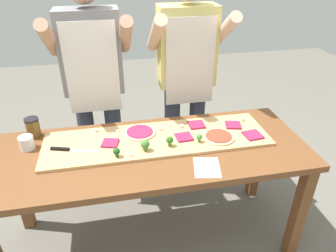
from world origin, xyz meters
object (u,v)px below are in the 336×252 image
object	(u,v)px
pizza_whole_beet_magenta	(140,132)
cheese_crumble_e	(160,129)
cheese_crumble_a	(96,130)
pizza_slice_near_right	(233,125)
cheese_crumble_b	(243,120)
cheese_crumble_f	(181,126)
pizza_slice_center	(110,143)
broccoli_floret_front_mid	(145,145)
cheese_crumble_d	(131,155)
recipe_note	(207,167)
broccoli_floret_back_mid	(117,152)
cook_left	(94,77)
pizza_slice_near_left	(253,135)
flour_cup	(27,144)
chefs_knife	(67,150)
broccoli_floret_front_left	(199,137)
pizza_slice_far_right	(197,125)
cook_right	(186,71)
cheese_crumble_c	(117,131)
pizza_whole_tomato_red	(219,137)
pizza_slice_far_left	(184,137)
prep_table	(151,163)
broccoli_floret_center_left	(170,141)
sauce_jar	(33,128)

from	to	relation	value
pizza_whole_beet_magenta	cheese_crumble_e	world-z (taller)	cheese_crumble_e
cheese_crumble_a	pizza_slice_near_right	bearing A→B (deg)	-6.71
cheese_crumble_b	cheese_crumble_f	world-z (taller)	cheese_crumble_f
pizza_slice_center	cheese_crumble_e	distance (m)	0.33
broccoli_floret_front_mid	cheese_crumble_a	distance (m)	0.38
pizza_whole_beet_magenta	cheese_crumble_d	world-z (taller)	pizza_whole_beet_magenta
cheese_crumble_b	recipe_note	world-z (taller)	cheese_crumble_b
broccoli_floret_back_mid	cook_left	xyz separation A→B (m)	(-0.10, 0.65, 0.19)
cheese_crumble_a	cheese_crumble_b	world-z (taller)	same
pizza_slice_near_left	cheese_crumble_f	xyz separation A→B (m)	(-0.41, 0.19, 0.00)
recipe_note	flour_cup	bearing A→B (deg)	158.63
cheese_crumble_d	cheese_crumble_a	bearing A→B (deg)	121.77
cheese_crumble_e	cheese_crumble_b	bearing A→B (deg)	1.39
chefs_knife	pizza_slice_near_right	size ratio (longest dim) A/B	2.78
broccoli_floret_front_left	broccoli_floret_back_mid	xyz separation A→B (m)	(-0.49, -0.05, 0.00)
broccoli_floret_front_left	cheese_crumble_e	xyz separation A→B (m)	(-0.20, 0.18, -0.02)
pizza_slice_far_right	cook_right	distance (m)	0.46
cheese_crumble_c	cheese_crumble_a	bearing A→B (deg)	167.14
cheese_crumble_a	cook_left	distance (m)	0.41
pizza_whole_tomato_red	pizza_slice_far_left	distance (m)	0.21
prep_table	broccoli_floret_center_left	bearing A→B (deg)	-10.37
pizza_whole_tomato_red	cheese_crumble_e	size ratio (longest dim) A/B	9.75
pizza_slice_far_right	flour_cup	distance (m)	1.03
pizza_slice_center	pizza_slice_near_left	xyz separation A→B (m)	(0.86, -0.08, 0.00)
cheese_crumble_c	flour_cup	world-z (taller)	flour_cup
flour_cup	recipe_note	bearing A→B (deg)	-21.37
cheese_crumble_c	cook_left	xyz separation A→B (m)	(-0.12, 0.38, 0.22)
chefs_knife	broccoli_floret_front_left	distance (m)	0.76
pizza_slice_near_left	pizza_slice_far_left	distance (m)	0.42
pizza_whole_tomato_red	broccoli_floret_center_left	world-z (taller)	broccoli_floret_center_left
pizza_slice_near_left	pizza_slice_far_right	size ratio (longest dim) A/B	1.03
prep_table	cheese_crumble_a	size ratio (longest dim) A/B	94.66
pizza_slice_near_right	cheese_crumble_a	xyz separation A→B (m)	(-0.87, 0.10, 0.00)
pizza_slice_far_left	pizza_slice_far_right	bearing A→B (deg)	48.27
prep_table	cook_right	world-z (taller)	cook_right
chefs_knife	pizza_slice_far_right	size ratio (longest dim) A/B	2.66
sauce_jar	flour_cup	bearing A→B (deg)	-98.29
chefs_knife	pizza_slice_far_left	distance (m)	0.68
cheese_crumble_c	pizza_slice_far_right	bearing A→B (deg)	-2.39
broccoli_floret_front_mid	cheese_crumble_d	xyz separation A→B (m)	(-0.08, -0.04, -0.03)
broccoli_floret_center_left	cheese_crumble_a	size ratio (longest dim) A/B	3.20
cheese_crumble_d	cheese_crumble_b	bearing A→B (deg)	18.48
broccoli_floret_front_left	pizza_slice_far_left	bearing A→B (deg)	141.02
pizza_whole_beet_magenta	cheese_crumble_f	bearing A→B (deg)	3.65
cheese_crumble_f	broccoli_floret_front_left	bearing A→B (deg)	-70.92
broccoli_floret_center_left	flour_cup	distance (m)	0.83
pizza_slice_far_left	pizza_slice_near_left	bearing A→B (deg)	-8.38
cheese_crumble_f	cook_left	distance (m)	0.70
pizza_slice_near_left	flour_cup	distance (m)	1.34
chefs_knife	broccoli_floret_back_mid	bearing A→B (deg)	-22.98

